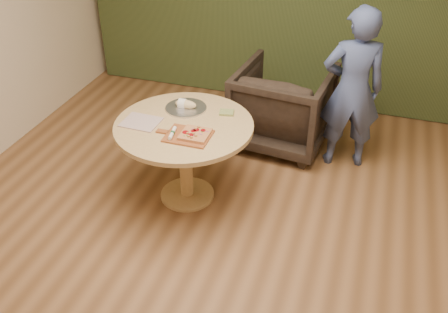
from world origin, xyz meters
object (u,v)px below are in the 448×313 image
flatbread_pizza (195,134)px  bread_roll (185,104)px  armchair (283,103)px  serving_tray (186,108)px  cutlery_roll (172,133)px  pizza_paddle (187,136)px  pedestal_table (185,138)px  person_standing (352,90)px

flatbread_pizza → bread_roll: bearing=121.1°
bread_roll → armchair: bearing=52.7°
flatbread_pizza → serving_tray: flatbread_pizza is taller
serving_tray → cutlery_roll: bearing=-81.7°
pizza_paddle → bread_roll: size_ratio=2.31×
pedestal_table → pizza_paddle: 0.25m
flatbread_pizza → person_standing: size_ratio=0.14×
person_standing → bread_roll: bearing=14.1°
armchair → person_standing: bearing=172.0°
pedestal_table → cutlery_roll: 0.27m
pedestal_table → cutlery_roll: cutlery_roll is taller
flatbread_pizza → bread_roll: bread_roll is taller
bread_roll → person_standing: person_standing is taller
pedestal_table → person_standing: bearing=38.3°
serving_tray → bread_roll: bearing=180.0°
flatbread_pizza → armchair: armchair is taller
pedestal_table → serving_tray: serving_tray is taller
serving_tray → armchair: size_ratio=0.39×
pizza_paddle → bread_roll: (-0.19, 0.43, 0.04)m
cutlery_roll → bread_roll: bearing=90.6°
bread_roll → cutlery_roll: bearing=-80.6°
flatbread_pizza → serving_tray: bearing=120.2°
cutlery_roll → person_standing: person_standing is taller
pizza_paddle → bread_roll: 0.47m
serving_tray → pedestal_table: bearing=-72.5°
pedestal_table → person_standing: person_standing is taller
flatbread_pizza → serving_tray: (-0.24, 0.41, -0.02)m
serving_tray → armchair: (0.68, 0.91, -0.30)m
pedestal_table → serving_tray: size_ratio=3.24×
pizza_paddle → person_standing: (1.16, 1.17, 0.02)m
armchair → person_standing: person_standing is taller
cutlery_roll → bread_roll: size_ratio=1.03×
pizza_paddle → cutlery_roll: size_ratio=2.24×
armchair → person_standing: (0.65, -0.17, 0.32)m
cutlery_roll → bread_roll: bread_roll is taller
flatbread_pizza → person_standing: person_standing is taller
pizza_paddle → flatbread_pizza: (0.06, 0.01, 0.02)m
bread_roll → armchair: 1.19m
person_standing → serving_tray: bearing=14.3°
pedestal_table → armchair: size_ratio=1.25×
pedestal_table → cutlery_roll: (-0.01, -0.21, 0.17)m
flatbread_pizza → armchair: size_ratio=0.24×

